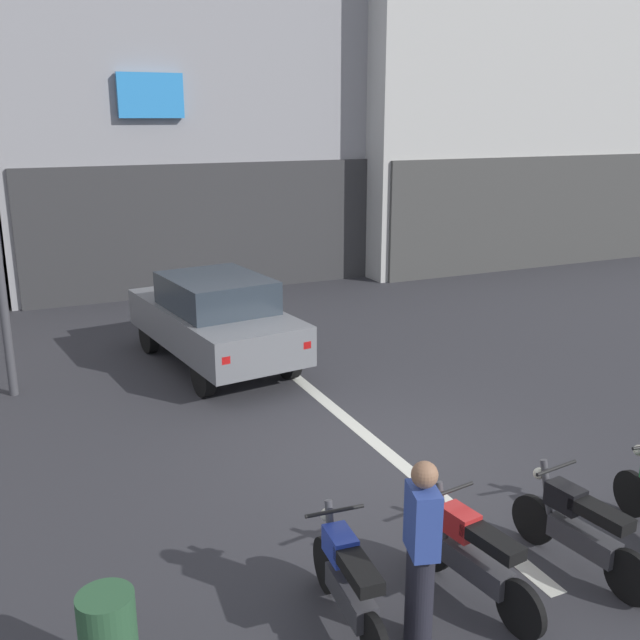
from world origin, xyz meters
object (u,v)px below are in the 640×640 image
Objects in this scene: car_grey_crossing_near at (215,317)px; motorcycle_black_row_centre at (579,528)px; motorcycle_blue_row_leftmost at (348,582)px; motorcycle_red_row_left_mid at (473,555)px; person_by_motorcycles at (421,552)px.

car_grey_crossing_near reaches higher than motorcycle_black_row_centre.
motorcycle_black_row_centre is (2.42, -0.18, 0.00)m from motorcycle_blue_row_leftmost.
car_grey_crossing_near is 7.28m from motorcycle_red_row_left_mid.
motorcycle_red_row_left_mid is 0.88m from person_by_motorcycles.
motorcycle_red_row_left_mid and motorcycle_black_row_centre have the same top height.
car_grey_crossing_near is 2.57× the size of motorcycle_blue_row_leftmost.
motorcycle_black_row_centre is 1.00× the size of person_by_motorcycles.
car_grey_crossing_near is 2.58× the size of motorcycle_black_row_centre.
motorcycle_blue_row_leftmost is at bearing -97.51° from car_grey_crossing_near.
motorcycle_blue_row_leftmost is 1.21m from motorcycle_red_row_left_mid.
motorcycle_blue_row_leftmost and motorcycle_red_row_left_mid have the same top height.
car_grey_crossing_near is 7.55m from person_by_motorcycles.
person_by_motorcycles reaches higher than motorcycle_red_row_left_mid.
motorcycle_red_row_left_mid is at bearing -5.82° from motorcycle_blue_row_leftmost.
person_by_motorcycles reaches higher than car_grey_crossing_near.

